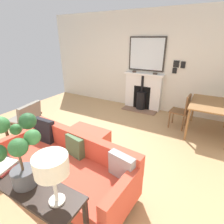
{
  "coord_description": "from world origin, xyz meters",
  "views": [
    {
      "loc": [
        2.45,
        1.99,
        2.07
      ],
      "look_at": [
        -0.5,
        0.32,
        0.63
      ],
      "focal_mm": 28.08,
      "sensor_mm": 36.0,
      "label": 1
    }
  ],
  "objects_px": {
    "armchair_accent": "(25,118)",
    "book_stack": "(3,168)",
    "table_lamp_far_end": "(51,167)",
    "fireplace": "(143,93)",
    "mantel_bowl_far": "(155,74)",
    "dining_table": "(212,107)",
    "ottoman": "(85,139)",
    "sofa": "(67,165)",
    "potted_plant": "(18,152)",
    "console_table": "(14,182)",
    "dining_chair_near_fireplace": "(183,109)",
    "mantel_bowl_near": "(134,71)"
  },
  "relations": [
    {
      "from": "console_table",
      "to": "dining_chair_near_fireplace",
      "type": "distance_m",
      "value": 3.68
    },
    {
      "from": "sofa",
      "to": "potted_plant",
      "type": "xyz_separation_m",
      "value": [
        0.77,
        0.24,
        0.82
      ]
    },
    {
      "from": "console_table",
      "to": "dining_chair_near_fireplace",
      "type": "height_order",
      "value": "dining_chair_near_fireplace"
    },
    {
      "from": "sofa",
      "to": "dining_table",
      "type": "xyz_separation_m",
      "value": [
        -2.73,
        1.74,
        0.33
      ]
    },
    {
      "from": "ottoman",
      "to": "table_lamp_far_end",
      "type": "bearing_deg",
      "value": 30.99
    },
    {
      "from": "potted_plant",
      "to": "dining_chair_near_fireplace",
      "type": "relative_size",
      "value": 0.82
    },
    {
      "from": "book_stack",
      "to": "dining_chair_near_fireplace",
      "type": "relative_size",
      "value": 0.33
    },
    {
      "from": "armchair_accent",
      "to": "dining_table",
      "type": "height_order",
      "value": "armchair_accent"
    },
    {
      "from": "sofa",
      "to": "mantel_bowl_far",
      "type": "bearing_deg",
      "value": 176.89
    },
    {
      "from": "fireplace",
      "to": "potted_plant",
      "type": "bearing_deg",
      "value": 5.09
    },
    {
      "from": "armchair_accent",
      "to": "potted_plant",
      "type": "distance_m",
      "value": 2.53
    },
    {
      "from": "armchair_accent",
      "to": "console_table",
      "type": "xyz_separation_m",
      "value": [
        1.36,
        1.77,
        0.21
      ]
    },
    {
      "from": "ottoman",
      "to": "table_lamp_far_end",
      "type": "distance_m",
      "value": 2.08
    },
    {
      "from": "table_lamp_far_end",
      "to": "dining_table",
      "type": "distance_m",
      "value": 3.69
    },
    {
      "from": "sofa",
      "to": "console_table",
      "type": "bearing_deg",
      "value": -0.08
    },
    {
      "from": "mantel_bowl_near",
      "to": "mantel_bowl_far",
      "type": "xyz_separation_m",
      "value": [
        0.0,
        0.64,
        -0.0
      ]
    },
    {
      "from": "table_lamp_far_end",
      "to": "book_stack",
      "type": "xyz_separation_m",
      "value": [
        -0.0,
        -0.8,
        -0.35
      ]
    },
    {
      "from": "armchair_accent",
      "to": "console_table",
      "type": "bearing_deg",
      "value": 52.42
    },
    {
      "from": "table_lamp_far_end",
      "to": "dining_chair_near_fireplace",
      "type": "relative_size",
      "value": 0.55
    },
    {
      "from": "fireplace",
      "to": "table_lamp_far_end",
      "type": "bearing_deg",
      "value": 10.31
    },
    {
      "from": "sofa",
      "to": "console_table",
      "type": "distance_m",
      "value": 0.83
    },
    {
      "from": "console_table",
      "to": "dining_chair_near_fireplace",
      "type": "relative_size",
      "value": 1.98
    },
    {
      "from": "sofa",
      "to": "dining_chair_near_fireplace",
      "type": "xyz_separation_m",
      "value": [
        -2.73,
        1.16,
        0.17
      ]
    },
    {
      "from": "mantel_bowl_far",
      "to": "console_table",
      "type": "bearing_deg",
      "value": -2.57
    },
    {
      "from": "table_lamp_far_end",
      "to": "dining_table",
      "type": "xyz_separation_m",
      "value": [
        -3.49,
        1.1,
        -0.47
      ]
    },
    {
      "from": "table_lamp_far_end",
      "to": "ottoman",
      "type": "bearing_deg",
      "value": -149.01
    },
    {
      "from": "mantel_bowl_near",
      "to": "mantel_bowl_far",
      "type": "bearing_deg",
      "value": 90.0
    },
    {
      "from": "console_table",
      "to": "book_stack",
      "type": "distance_m",
      "value": 0.2
    },
    {
      "from": "table_lamp_far_end",
      "to": "potted_plant",
      "type": "xyz_separation_m",
      "value": [
        0.01,
        -0.39,
        0.01
      ]
    },
    {
      "from": "book_stack",
      "to": "mantel_bowl_far",
      "type": "bearing_deg",
      "value": 175.21
    },
    {
      "from": "mantel_bowl_far",
      "to": "dining_table",
      "type": "xyz_separation_m",
      "value": [
        0.77,
        1.55,
        -0.47
      ]
    },
    {
      "from": "book_stack",
      "to": "dining_table",
      "type": "height_order",
      "value": "book_stack"
    },
    {
      "from": "mantel_bowl_far",
      "to": "dining_table",
      "type": "height_order",
      "value": "mantel_bowl_far"
    },
    {
      "from": "mantel_bowl_far",
      "to": "armchair_accent",
      "type": "xyz_separation_m",
      "value": [
        2.9,
        -1.96,
        -0.68
      ]
    },
    {
      "from": "ottoman",
      "to": "dining_table",
      "type": "xyz_separation_m",
      "value": [
        -1.88,
        2.07,
        0.43
      ]
    },
    {
      "from": "armchair_accent",
      "to": "sofa",
      "type": "bearing_deg",
      "value": 71.16
    },
    {
      "from": "table_lamp_far_end",
      "to": "book_stack",
      "type": "relative_size",
      "value": 1.66
    },
    {
      "from": "fireplace",
      "to": "book_stack",
      "type": "height_order",
      "value": "fireplace"
    },
    {
      "from": "mantel_bowl_far",
      "to": "console_table",
      "type": "height_order",
      "value": "mantel_bowl_far"
    },
    {
      "from": "book_stack",
      "to": "fireplace",
      "type": "bearing_deg",
      "value": 179.57
    },
    {
      "from": "armchair_accent",
      "to": "book_stack",
      "type": "bearing_deg",
      "value": 49.7
    },
    {
      "from": "sofa",
      "to": "potted_plant",
      "type": "height_order",
      "value": "potted_plant"
    },
    {
      "from": "potted_plant",
      "to": "dining_table",
      "type": "height_order",
      "value": "potted_plant"
    },
    {
      "from": "console_table",
      "to": "potted_plant",
      "type": "relative_size",
      "value": 2.43
    },
    {
      "from": "mantel_bowl_near",
      "to": "sofa",
      "type": "xyz_separation_m",
      "value": [
        3.5,
        0.45,
        -0.8
      ]
    },
    {
      "from": "mantel_bowl_far",
      "to": "fireplace",
      "type": "bearing_deg",
      "value": -88.05
    },
    {
      "from": "mantel_bowl_near",
      "to": "ottoman",
      "type": "distance_m",
      "value": 2.8
    },
    {
      "from": "mantel_bowl_far",
      "to": "table_lamp_far_end",
      "type": "xyz_separation_m",
      "value": [
        4.26,
        0.45,
        0.01
      ]
    },
    {
      "from": "fireplace",
      "to": "dining_chair_near_fireplace",
      "type": "relative_size",
      "value": 1.38
    },
    {
      "from": "sofa",
      "to": "table_lamp_far_end",
      "type": "bearing_deg",
      "value": 40.12
    }
  ]
}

